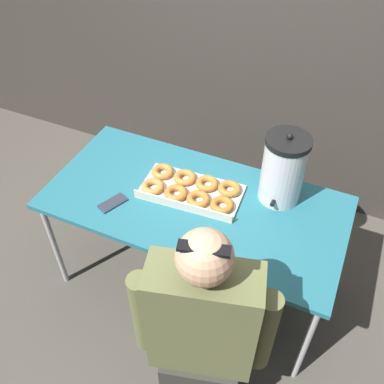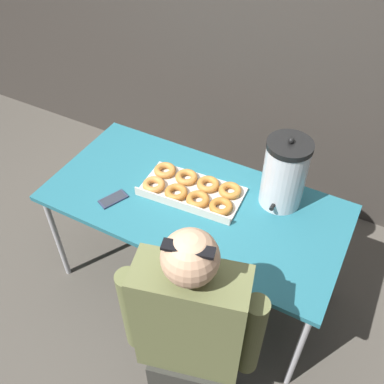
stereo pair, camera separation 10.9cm
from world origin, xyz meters
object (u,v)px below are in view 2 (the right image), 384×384
person_seated (191,336)px  coffee_urn (284,173)px  donut_box (192,190)px  cell_phone (113,199)px

person_seated → coffee_urn: bearing=-110.0°
donut_box → person_seated: person_seated is taller
coffee_urn → person_seated: (-0.08, -0.83, -0.31)m
donut_box → person_seated: (0.35, -0.66, -0.15)m
donut_box → coffee_urn: (0.43, 0.17, 0.16)m
donut_box → coffee_urn: coffee_urn is taller
donut_box → cell_phone: size_ratio=3.38×
coffee_urn → cell_phone: coffee_urn is taller
cell_phone → person_seated: (0.68, -0.42, -0.13)m
donut_box → coffee_urn: size_ratio=1.35×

